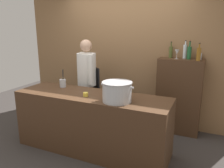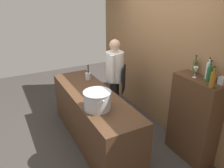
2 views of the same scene
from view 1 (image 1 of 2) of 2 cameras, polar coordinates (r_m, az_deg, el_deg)
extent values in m
plane|color=#383330|center=(3.70, -4.95, -16.12)|extent=(8.00, 8.00, 0.00)
cube|color=olive|center=(4.48, 3.52, 9.52)|extent=(4.40, 0.10, 3.00)
cube|color=#472D1C|center=(3.50, -5.11, -9.75)|extent=(2.36, 0.70, 0.90)
cube|color=#472D1C|center=(4.17, 16.57, -3.05)|extent=(0.76, 0.32, 1.34)
cylinder|color=black|center=(4.18, -5.76, -6.11)|extent=(0.14, 0.14, 0.84)
cylinder|color=black|center=(4.36, -6.63, -5.26)|extent=(0.14, 0.14, 0.84)
cylinder|color=white|center=(4.08, -6.47, 3.74)|extent=(0.34, 0.34, 0.58)
cube|color=black|center=(4.19, -4.04, 0.71)|extent=(0.24, 0.21, 0.52)
cylinder|color=white|center=(3.87, -5.45, 3.62)|extent=(0.09, 0.09, 0.52)
cylinder|color=white|center=(4.28, -7.41, 4.60)|extent=(0.09, 0.09, 0.52)
sphere|color=tan|center=(4.02, -6.64, 9.70)|extent=(0.21, 0.21, 0.21)
cylinder|color=#B7BABF|center=(2.99, 1.28, -2.05)|extent=(0.39, 0.39, 0.26)
cylinder|color=#B7BABF|center=(2.96, 1.30, 0.44)|extent=(0.41, 0.41, 0.01)
cube|color=#B7BABF|center=(3.06, -2.40, -0.08)|extent=(0.04, 0.02, 0.02)
cube|color=#B7BABF|center=(2.89, 5.19, -0.96)|extent=(0.04, 0.02, 0.02)
cylinder|color=#B7BABF|center=(3.81, -12.42, 0.20)|extent=(0.10, 0.10, 0.13)
cylinder|color=#262626|center=(3.80, -12.34, 1.64)|extent=(0.03, 0.01, 0.28)
cylinder|color=olive|center=(3.80, -12.48, 1.21)|extent=(0.03, 0.03, 0.23)
cylinder|color=#262626|center=(3.79, -12.38, 1.55)|extent=(0.03, 0.03, 0.27)
cylinder|color=yellow|center=(3.26, -6.74, -2.64)|extent=(0.07, 0.07, 0.06)
cylinder|color=#8C5919|center=(3.88, 21.19, 7.06)|extent=(0.07, 0.07, 0.21)
cylinder|color=#8C5919|center=(3.87, 21.38, 9.06)|extent=(0.02, 0.02, 0.06)
cylinder|color=black|center=(3.87, 21.43, 9.63)|extent=(0.03, 0.03, 0.01)
cylinder|color=#1E592D|center=(4.02, 19.04, 7.47)|extent=(0.07, 0.07, 0.21)
cylinder|color=#1E592D|center=(4.00, 19.22, 9.54)|extent=(0.02, 0.02, 0.08)
cylinder|color=black|center=(4.00, 19.27, 10.21)|extent=(0.03, 0.03, 0.01)
cylinder|color=#475123|center=(4.13, 14.72, 7.83)|extent=(0.06, 0.06, 0.19)
cylinder|color=#475123|center=(4.12, 14.84, 9.70)|extent=(0.02, 0.02, 0.08)
cylinder|color=black|center=(4.11, 14.88, 10.31)|extent=(0.03, 0.03, 0.01)
cylinder|color=silver|center=(4.09, 18.05, 7.85)|extent=(0.06, 0.06, 0.24)
cylinder|color=silver|center=(4.08, 18.21, 9.91)|extent=(0.02, 0.02, 0.06)
cylinder|color=black|center=(4.08, 18.25, 10.41)|extent=(0.03, 0.03, 0.01)
cylinder|color=silver|center=(4.00, 16.10, 6.20)|extent=(0.06, 0.06, 0.01)
cylinder|color=silver|center=(4.00, 16.14, 6.74)|extent=(0.01, 0.01, 0.07)
cone|color=silver|center=(3.99, 16.21, 7.85)|extent=(0.07, 0.07, 0.08)
cube|color=#B2B2B7|center=(4.09, 21.29, 6.63)|extent=(0.08, 0.08, 0.10)
camera|label=2|loc=(2.21, 74.68, 21.72)|focal=35.85mm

